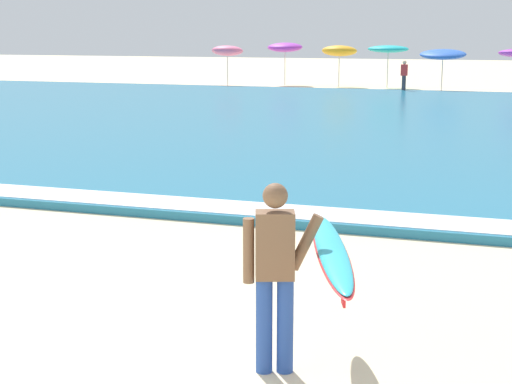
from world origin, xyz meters
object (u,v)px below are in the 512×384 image
object	(u,v)px
beach_umbrella_1	(285,47)
beach_umbrella_0	(227,51)
surfer_with_board	(299,262)
beach_umbrella_4	(443,54)
beach_umbrella_3	(388,49)
beach_umbrella_2	(339,51)
beachgoer_near_row_left	(404,76)

from	to	relation	value
beach_umbrella_1	beach_umbrella_0	bearing A→B (deg)	-142.93
surfer_with_board	beach_umbrella_4	distance (m)	34.51
beach_umbrella_3	beach_umbrella_4	size ratio (longest dim) A/B	0.97
beach_umbrella_0	beach_umbrella_1	world-z (taller)	beach_umbrella_1
beach_umbrella_3	surfer_with_board	bearing A→B (deg)	-82.24
surfer_with_board	beach_umbrella_3	size ratio (longest dim) A/B	1.01
beach_umbrella_1	beach_umbrella_2	size ratio (longest dim) A/B	1.04
beach_umbrella_0	beach_umbrella_3	world-z (taller)	beach_umbrella_0
beach_umbrella_2	beach_umbrella_0	bearing A→B (deg)	-165.48
surfer_with_board	beach_umbrella_0	distance (m)	36.76
beach_umbrella_2	beach_umbrella_3	world-z (taller)	beach_umbrella_2
surfer_with_board	beachgoer_near_row_left	distance (m)	32.89
surfer_with_board	beachgoer_near_row_left	world-z (taller)	surfer_with_board
surfer_with_board	beachgoer_near_row_left	size ratio (longest dim) A/B	1.44
beach_umbrella_4	beach_umbrella_0	bearing A→B (deg)	-178.99
beach_umbrella_4	beachgoer_near_row_left	size ratio (longest dim) A/B	1.47
beach_umbrella_0	surfer_with_board	bearing A→B (deg)	-68.72
beach_umbrella_2	beachgoer_near_row_left	world-z (taller)	beach_umbrella_2
beach_umbrella_1	beach_umbrella_4	xyz separation A→B (m)	(8.75, -1.81, -0.26)
beach_umbrella_3	beach_umbrella_4	distance (m)	3.22
beachgoer_near_row_left	beach_umbrella_4	bearing A→B (deg)	46.57
beach_umbrella_3	beachgoer_near_row_left	world-z (taller)	beach_umbrella_3
surfer_with_board	beach_umbrella_3	distance (m)	36.07
beach_umbrella_2	surfer_with_board	bearing A→B (deg)	-78.17
beach_umbrella_0	beach_umbrella_2	world-z (taller)	beach_umbrella_2
beachgoer_near_row_left	beach_umbrella_2	bearing A→B (deg)	141.94
surfer_with_board	beach_umbrella_3	world-z (taller)	beach_umbrella_3
beach_umbrella_1	beach_umbrella_3	distance (m)	5.83
beach_umbrella_1	beach_umbrella_2	bearing A→B (deg)	-8.91
beach_umbrella_0	beach_umbrella_2	distance (m)	6.04
beach_umbrella_4	beachgoer_near_row_left	distance (m)	2.60
surfer_with_board	beach_umbrella_0	world-z (taller)	beach_umbrella_0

